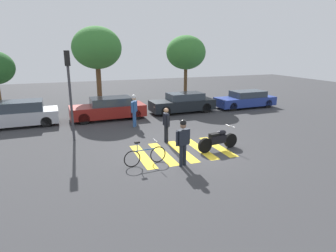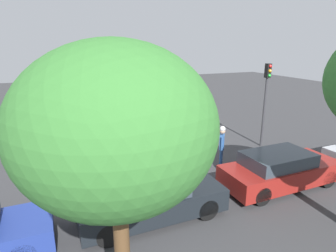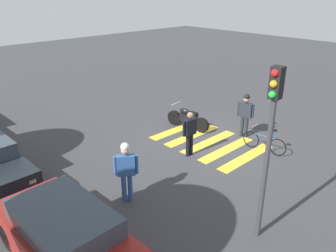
% 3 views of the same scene
% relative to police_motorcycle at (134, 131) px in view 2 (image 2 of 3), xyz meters
% --- Properties ---
extents(ground_plane, '(60.00, 60.00, 0.00)m').
position_rel_police_motorcycle_xyz_m(ground_plane, '(-1.59, 0.42, -0.47)').
color(ground_plane, '#38383A').
extents(police_motorcycle, '(2.11, 0.65, 1.05)m').
position_rel_police_motorcycle_xyz_m(police_motorcycle, '(0.00, 0.00, 0.00)').
color(police_motorcycle, black).
rests_on(police_motorcycle, ground_plane).
extents(leaning_bicycle, '(1.75, 0.46, 0.99)m').
position_rel_police_motorcycle_xyz_m(leaning_bicycle, '(-3.53, -0.49, -0.09)').
color(leaning_bicycle, black).
rests_on(leaning_bicycle, ground_plane).
extents(officer_on_foot, '(0.23, 0.68, 1.71)m').
position_rel_police_motorcycle_xyz_m(officer_on_foot, '(-1.80, 1.82, 0.51)').
color(officer_on_foot, black).
rests_on(officer_on_foot, ground_plane).
extents(officer_by_motorcycle, '(0.66, 0.34, 1.85)m').
position_rel_police_motorcycle_xyz_m(officer_by_motorcycle, '(-2.19, -1.10, 0.62)').
color(officer_by_motorcycle, '#1E232D').
rests_on(officer_by_motorcycle, ground_plane).
extents(pedestrian_bystander, '(0.45, 0.60, 1.88)m').
position_rel_police_motorcycle_xyz_m(pedestrian_bystander, '(-2.52, 5.23, 0.64)').
color(pedestrian_bystander, '#2D5999').
rests_on(pedestrian_bystander, ground_plane).
extents(crosswalk_stripes, '(4.05, 2.94, 0.01)m').
position_rel_police_motorcycle_xyz_m(crosswalk_stripes, '(-1.59, 0.42, -0.46)').
color(crosswalk_stripes, yellow).
rests_on(crosswalk_stripes, ground_plane).
extents(car_maroon_wagon, '(4.72, 1.92, 1.39)m').
position_rel_police_motorcycle_xyz_m(car_maroon_wagon, '(-3.62, 7.62, 0.21)').
color(car_maroon_wagon, black).
rests_on(car_maroon_wagon, ground_plane).
extents(car_black_suv, '(4.58, 1.76, 1.38)m').
position_rel_police_motorcycle_xyz_m(car_black_suv, '(1.63, 7.78, 0.21)').
color(car_black_suv, black).
rests_on(car_black_suv, ground_plane).
extents(traffic_light_pole, '(0.25, 0.34, 4.34)m').
position_rel_police_motorcycle_xyz_m(traffic_light_pole, '(-5.98, 3.75, 2.44)').
color(traffic_light_pole, '#38383D').
rests_on(traffic_light_pole, ground_plane).
extents(street_tree_far, '(3.14, 3.14, 5.42)m').
position_rel_police_motorcycle_xyz_m(street_tree_far, '(3.27, 11.08, 3.60)').
color(street_tree_far, brown).
rests_on(street_tree_far, ground_plane).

